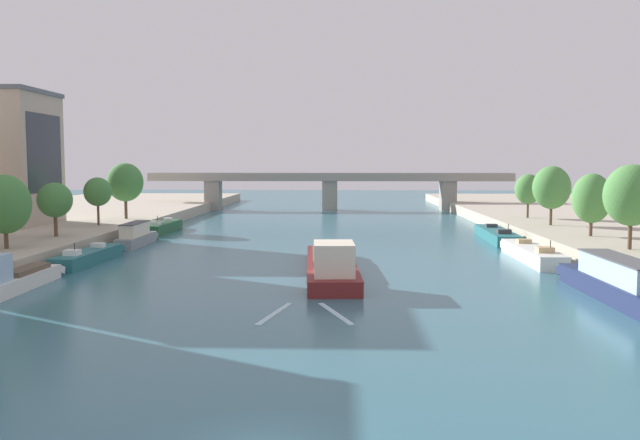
{
  "coord_description": "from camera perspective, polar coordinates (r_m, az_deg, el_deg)",
  "views": [
    {
      "loc": [
        2.37,
        -19.62,
        8.97
      ],
      "look_at": [
        0.0,
        50.85,
        2.9
      ],
      "focal_mm": 37.42,
      "sensor_mm": 36.0,
      "label": 1
    }
  ],
  "objects": [
    {
      "name": "tree_right_midway",
      "position": [
        93.05,
        17.38,
        2.53
      ],
      "size": [
        3.52,
        3.52,
        5.83
      ],
      "color": "brown",
      "rests_on": "quay_right"
    },
    {
      "name": "moored_boat_left_end",
      "position": [
        75.0,
        -15.44,
        -1.31
      ],
      "size": [
        1.91,
        10.29,
        2.55
      ],
      "color": "gray",
      "rests_on": "ground"
    },
    {
      "name": "moored_boat_left_downstream",
      "position": [
        87.92,
        -13.25,
        -0.61
      ],
      "size": [
        2.35,
        11.67,
        2.43
      ],
      "color": "#235633",
      "rests_on": "ground"
    },
    {
      "name": "tree_right_third",
      "position": [
        62.07,
        25.1,
        1.93
      ],
      "size": [
        4.56,
        4.56,
        7.21
      ],
      "color": "brown",
      "rests_on": "quay_right"
    },
    {
      "name": "moored_boat_left_lone",
      "position": [
        51.78,
        -24.4,
        -4.53
      ],
      "size": [
        1.91,
        10.66,
        2.92
      ],
      "color": "silver",
      "rests_on": "ground"
    },
    {
      "name": "tree_left_third",
      "position": [
        82.23,
        -18.48,
        2.3
      ],
      "size": [
        3.2,
        3.2,
        5.63
      ],
      "color": "brown",
      "rests_on": "quay_left"
    },
    {
      "name": "bridge_far",
      "position": [
        126.15,
        0.85,
        2.93
      ],
      "size": [
        68.49,
        4.4,
        7.05
      ],
      "color": "gray",
      "rests_on": "ground"
    },
    {
      "name": "tree_left_second",
      "position": [
        62.81,
        -25.36,
        1.22
      ],
      "size": [
        4.34,
        4.34,
        6.34
      ],
      "color": "brown",
      "rests_on": "quay_left"
    },
    {
      "name": "tree_right_nearest",
      "position": [
        82.87,
        19.2,
        2.64
      ],
      "size": [
        4.38,
        4.38,
        6.97
      ],
      "color": "brown",
      "rests_on": "quay_right"
    },
    {
      "name": "moored_boat_right_near",
      "position": [
        80.37,
        14.83,
        -1.21
      ],
      "size": [
        3.2,
        15.72,
        2.29
      ],
      "color": "#23666B",
      "rests_on": "ground"
    },
    {
      "name": "barge_midriver",
      "position": [
        52.73,
        0.97,
        -3.8
      ],
      "size": [
        4.75,
        20.76,
        3.38
      ],
      "color": "maroon",
      "rests_on": "ground"
    },
    {
      "name": "moored_boat_right_midway",
      "position": [
        47.86,
        23.97,
        -4.85
      ],
      "size": [
        2.67,
        15.41,
        2.86
      ],
      "color": "#1E284C",
      "rests_on": "ground"
    },
    {
      "name": "wake_behind_barge",
      "position": [
        40.11,
        -1.3,
        -7.98
      ],
      "size": [
        5.59,
        6.03,
        0.03
      ],
      "color": "#A5D1DB",
      "rests_on": "ground"
    },
    {
      "name": "moored_boat_right_downstream",
      "position": [
        64.31,
        17.65,
        -2.73
      ],
      "size": [
        2.57,
        14.32,
        2.38
      ],
      "color": "silver",
      "rests_on": "ground"
    },
    {
      "name": "tree_left_by_lamp",
      "position": [
        90.98,
        -16.32,
        3.11
      ],
      "size": [
        4.66,
        4.66,
        7.32
      ],
      "color": "brown",
      "rests_on": "quay_left"
    },
    {
      "name": "tree_right_by_lamp",
      "position": [
        71.9,
        22.22,
        1.72
      ],
      "size": [
        3.83,
        3.83,
        6.28
      ],
      "color": "brown",
      "rests_on": "quay_right"
    },
    {
      "name": "tree_left_midway",
      "position": [
        71.35,
        -21.73,
        1.59
      ],
      "size": [
        3.4,
        3.4,
        5.38
      ],
      "color": "brown",
      "rests_on": "quay_left"
    },
    {
      "name": "moored_boat_left_gap_after",
      "position": [
        63.1,
        -19.17,
        -2.96
      ],
      "size": [
        2.66,
        11.98,
        2.27
      ],
      "color": "#23666B",
      "rests_on": "ground"
    }
  ]
}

